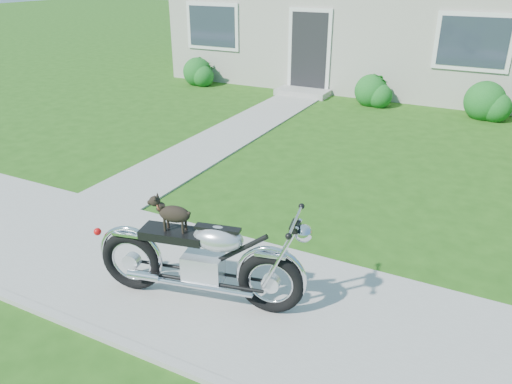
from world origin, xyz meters
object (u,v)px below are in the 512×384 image
at_px(house, 396,4).
at_px(motorcycle_with_dog, 202,258).
at_px(potted_plant_left, 205,72).
at_px(potted_plant_right, 379,89).

xyz_separation_m(house, motorcycle_with_dog, (1.07, -12.25, -1.62)).
bearing_deg(house, motorcycle_with_dog, -85.03).
height_order(house, potted_plant_left, house).
bearing_deg(potted_plant_right, potted_plant_left, 180.00).
bearing_deg(potted_plant_left, potted_plant_right, 0.00).
bearing_deg(house, potted_plant_right, -80.56).
distance_m(house, motorcycle_with_dog, 12.40).
bearing_deg(potted_plant_right, house, 99.44).
height_order(potted_plant_right, motorcycle_with_dog, motorcycle_with_dog).
xyz_separation_m(house, potted_plant_right, (0.57, -3.44, -1.76)).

